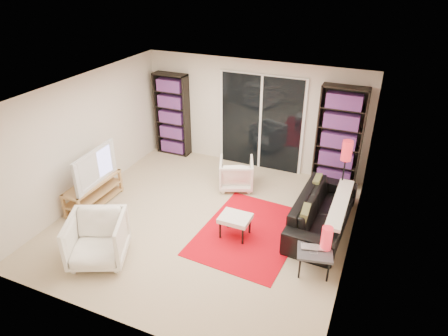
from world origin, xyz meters
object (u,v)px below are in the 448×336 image
at_px(bookshelf_right, 339,138).
at_px(side_table, 315,252).
at_px(bookshelf_left, 172,115).
at_px(tv_stand, 94,193).
at_px(sofa, 323,212).
at_px(floor_lamp, 346,158).
at_px(armchair_front, 97,239).
at_px(armchair_back, 236,174).
at_px(ottoman, 235,219).

relative_size(bookshelf_right, side_table, 3.41).
distance_m(bookshelf_left, tv_stand, 2.77).
bearing_deg(bookshelf_right, sofa, -87.48).
height_order(side_table, floor_lamp, floor_lamp).
xyz_separation_m(tv_stand, sofa, (4.17, 1.00, 0.05)).
relative_size(bookshelf_left, side_table, 3.17).
distance_m(armchair_front, floor_lamp, 4.48).
distance_m(bookshelf_left, armchair_back, 2.34).
xyz_separation_m(tv_stand, armchair_front, (1.12, -1.26, 0.13)).
distance_m(sofa, ottoman, 1.56).
relative_size(bookshelf_left, armchair_front, 2.26).
height_order(tv_stand, floor_lamp, floor_lamp).
relative_size(sofa, ottoman, 4.15).
xyz_separation_m(sofa, ottoman, (-1.31, -0.85, 0.03)).
height_order(tv_stand, ottoman, tv_stand).
relative_size(tv_stand, ottoman, 2.47).
height_order(bookshelf_right, armchair_front, bookshelf_right).
distance_m(tv_stand, armchair_back, 2.83).
xyz_separation_m(bookshelf_left, sofa, (3.92, -1.66, -0.66)).
relative_size(bookshelf_left, tv_stand, 1.53).
bearing_deg(sofa, armchair_back, 72.62).
bearing_deg(bookshelf_right, floor_lamp, -73.89).
height_order(ottoman, side_table, same).
bearing_deg(tv_stand, bookshelf_right, 33.00).
xyz_separation_m(ottoman, side_table, (1.41, -0.33, 0.02)).
bearing_deg(bookshelf_right, tv_stand, -147.00).
distance_m(bookshelf_left, armchair_front, 4.06).
bearing_deg(armchair_front, side_table, -5.61).
bearing_deg(armchair_back, ottoman, 89.74).
bearing_deg(side_table, tv_stand, 177.59).
height_order(bookshelf_left, armchair_back, bookshelf_left).
bearing_deg(sofa, tv_stand, 106.04).
bearing_deg(floor_lamp, bookshelf_right, 106.11).
xyz_separation_m(bookshelf_right, armchair_front, (-2.98, -3.92, -0.66)).
bearing_deg(ottoman, tv_stand, -177.07).
xyz_separation_m(armchair_back, ottoman, (0.59, -1.54, 0.03)).
bearing_deg(ottoman, floor_lamp, 47.41).
xyz_separation_m(sofa, floor_lamp, (0.18, 0.77, 0.74)).
height_order(bookshelf_right, side_table, bookshelf_right).
bearing_deg(bookshelf_right, side_table, -86.45).
bearing_deg(ottoman, armchair_back, 111.04).
distance_m(ottoman, side_table, 1.45).
height_order(sofa, floor_lamp, floor_lamp).
distance_m(ottoman, floor_lamp, 2.32).
relative_size(bookshelf_left, ottoman, 3.77).
xyz_separation_m(bookshelf_left, armchair_back, (2.02, -0.97, -0.66)).
bearing_deg(armchair_back, bookshelf_left, -47.00).
height_order(bookshelf_right, armchair_back, bookshelf_right).
bearing_deg(sofa, armchair_front, 129.12).
distance_m(tv_stand, armchair_front, 1.69).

